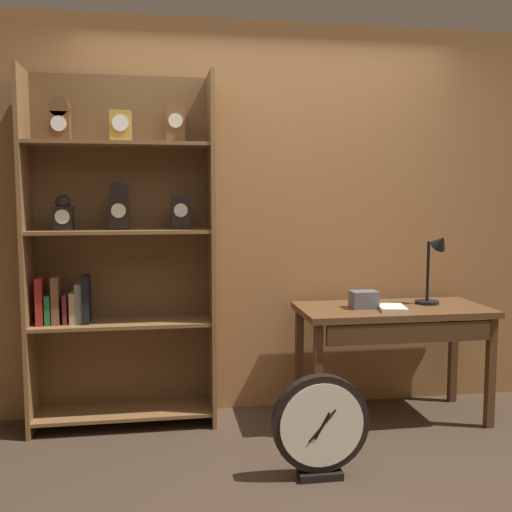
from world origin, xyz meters
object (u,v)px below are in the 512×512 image
bookshelf (117,251)px  desk_lamp (435,264)px  toolbox_small (364,300)px  workbench (394,322)px  round_clock_large (320,426)px  open_repair_manual (392,308)px

bookshelf → desk_lamp: (2.04, -0.16, -0.10)m
bookshelf → toolbox_small: size_ratio=13.25×
workbench → round_clock_large: (-0.68, -0.71, -0.37)m
desk_lamp → round_clock_large: size_ratio=0.87×
desk_lamp → bookshelf: bearing=175.6°
bookshelf → desk_lamp: bearing=-4.4°
bookshelf → open_repair_manual: bearing=-10.0°
bookshelf → toolbox_small: 1.59m
open_repair_manual → round_clock_large: bearing=-124.3°
open_repair_manual → bookshelf: bearing=-179.4°
open_repair_manual → toolbox_small: bearing=158.5°
bookshelf → toolbox_small: (1.54, -0.20, -0.31)m
desk_lamp → round_clock_large: desk_lamp is taller
bookshelf → desk_lamp: size_ratio=4.60×
bookshelf → round_clock_large: bookshelf is taller
open_repair_manual → desk_lamp: bearing=32.8°
round_clock_large → bookshelf: bearing=138.8°
bookshelf → round_clock_large: size_ratio=4.03×
bookshelf → workbench: (1.74, -0.22, -0.46)m
workbench → toolbox_small: 0.25m
toolbox_small → round_clock_large: (-0.48, -0.73, -0.52)m
bookshelf → workbench: bearing=-7.2°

